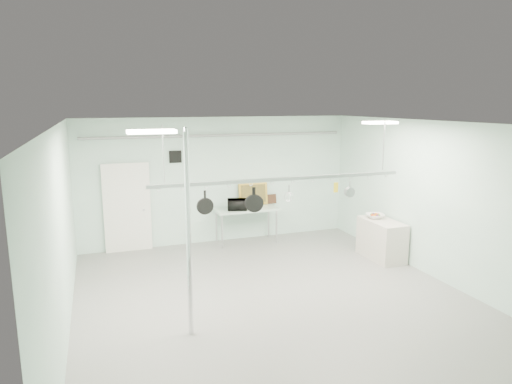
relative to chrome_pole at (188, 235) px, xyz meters
name	(u,v)px	position (x,y,z in m)	size (l,w,h in m)	color
floor	(277,302)	(1.70, 0.60, -1.60)	(8.00, 8.00, 0.00)	gray
ceiling	(279,124)	(1.70, 0.60, 1.59)	(7.00, 8.00, 0.02)	silver
back_wall	(219,180)	(1.70, 4.59, 0.00)	(7.00, 0.02, 3.20)	silver
right_wall	(440,202)	(5.19, 0.60, 0.00)	(0.02, 8.00, 3.20)	silver
door	(127,208)	(-0.60, 4.54, -0.55)	(1.10, 0.10, 2.20)	silver
wall_vent	(175,157)	(0.60, 4.57, 0.65)	(0.30, 0.04, 0.30)	black
conduit_pipe	(219,135)	(1.70, 4.50, 1.15)	(0.07, 0.07, 6.60)	gray
chrome_pole	(188,235)	(0.00, 0.00, 0.00)	(0.08, 0.08, 3.20)	silver
prep_table	(246,211)	(2.30, 4.20, -0.77)	(1.60, 0.70, 0.91)	#ADCBB6
side_cabinet	(381,240)	(4.85, 2.00, -1.15)	(0.60, 1.20, 0.90)	beige
pot_rack	(283,177)	(1.90, 0.90, 0.63)	(4.80, 0.06, 1.00)	#B7B7BC
light_panel_left	(152,132)	(-0.50, -0.20, 1.56)	(0.65, 0.30, 0.05)	white
light_panel_right	(380,123)	(4.10, 1.20, 1.56)	(0.65, 0.30, 0.05)	white
microwave	(237,205)	(2.03, 4.11, -0.56)	(0.49, 0.33, 0.27)	black
coffee_canister	(261,204)	(2.66, 4.12, -0.60)	(0.12, 0.12, 0.19)	white
painting_large	(253,194)	(2.59, 4.50, -0.41)	(0.78, 0.05, 0.58)	gold
painting_small	(271,199)	(3.09, 4.50, -0.57)	(0.30, 0.04, 0.25)	#372013
fruit_bowl	(375,216)	(4.82, 2.25, -0.65)	(0.41, 0.41, 0.10)	silver
skillet_left	(205,202)	(0.47, 0.90, 0.29)	(0.29, 0.06, 0.40)	black
skillet_mid	(254,200)	(1.36, 0.90, 0.26)	(0.32, 0.06, 0.46)	black
skillet_right	(253,199)	(1.34, 0.90, 0.27)	(0.30, 0.06, 0.43)	black
whisk	(289,194)	(2.03, 0.90, 0.32)	(0.17, 0.17, 0.33)	#A4A3A8
grater	(336,187)	(2.99, 0.90, 0.38)	(0.09, 0.02, 0.21)	orange
saucepan	(350,189)	(3.29, 0.90, 0.32)	(0.19, 0.10, 0.32)	#AEAEB3
fruit_cluster	(375,214)	(4.82, 2.25, -0.61)	(0.24, 0.24, 0.09)	#A6280F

